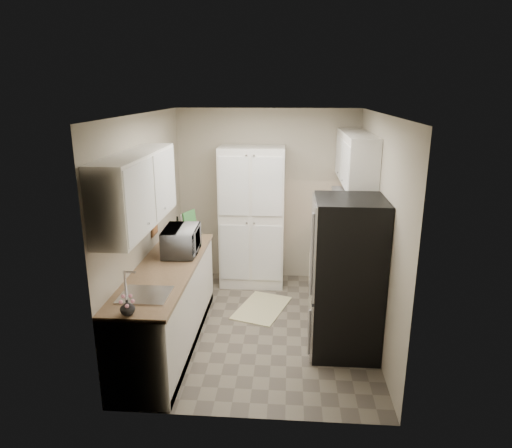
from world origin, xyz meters
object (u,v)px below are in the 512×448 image
Objects in this scene: microwave at (181,241)px; wine_bottle at (178,229)px; refrigerator at (347,277)px; toaster_oven at (345,220)px; pantry_cabinet at (252,217)px; electric_range at (340,279)px.

microwave is 2.02× the size of wine_bottle.
refrigerator is 1.57m from toaster_oven.
microwave is at bearing 167.81° from refrigerator.
refrigerator is at bearing -24.16° from wine_bottle.
toaster_oven is at bearing -7.43° from pantry_cabinet.
refrigerator is 3.06× the size of microwave.
wine_bottle is (-2.05, 0.10, 0.58)m from electric_range.
toaster_oven is (0.15, 1.56, 0.18)m from refrigerator.
microwave is at bearing -71.95° from wine_bottle.
toaster_oven is at bearing 81.33° from electric_range.
pantry_cabinet is 1.20m from wine_bottle.
pantry_cabinet is 1.18× the size of refrigerator.
pantry_cabinet is at bearing 141.78° from electric_range.
microwave reaches higher than wine_bottle.
wine_bottle is (-0.87, -0.82, 0.06)m from pantry_cabinet.
wine_bottle is at bearing 177.11° from electric_range.
refrigerator reaches higher than microwave.
refrigerator is at bearing -92.48° from electric_range.
refrigerator reaches higher than electric_range.
microwave reaches higher than toaster_oven.
microwave is 0.53m from wine_bottle.
electric_range is at bearing -100.70° from toaster_oven.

